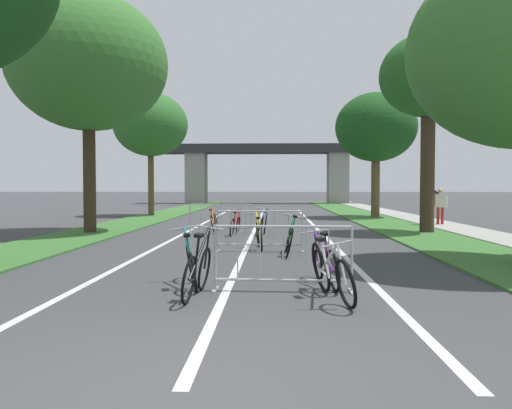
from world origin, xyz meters
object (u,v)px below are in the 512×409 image
at_px(bicycle_green_1, 290,239).
at_px(bicycle_teal_4, 191,265).
at_px(pedestrian_pushing_bike, 440,203).
at_px(tree_right_cypress_far, 376,128).
at_px(tree_left_oak_mid, 88,64).
at_px(tree_right_maple_mid, 429,78).
at_px(tree_left_oak_near, 151,125).
at_px(bicycle_yellow_5, 259,235).
at_px(bicycle_purple_2, 325,264).
at_px(crowd_barrier_third, 221,219).
at_px(bicycle_blue_6, 266,222).
at_px(bicycle_orange_7, 214,222).
at_px(crowd_barrier_nearest, 283,259).
at_px(bicycle_black_3, 198,271).
at_px(bicycle_silver_9, 262,224).
at_px(crowd_barrier_second, 260,231).
at_px(bicycle_red_8, 235,225).
at_px(pedestrian_waiting, 430,200).
at_px(bicycle_white_0, 332,275).

height_order(bicycle_green_1, bicycle_teal_4, bicycle_teal_4).
bearing_deg(pedestrian_pushing_bike, tree_right_cypress_far, 122.27).
distance_m(tree_left_oak_mid, tree_right_maple_mid, 11.93).
relative_size(tree_left_oak_near, bicycle_green_1, 3.95).
bearing_deg(tree_right_maple_mid, tree_left_oak_mid, -177.53).
height_order(bicycle_teal_4, bicycle_yellow_5, bicycle_teal_4).
bearing_deg(bicycle_yellow_5, bicycle_teal_4, -106.91).
bearing_deg(bicycle_purple_2, crowd_barrier_third, 97.96).
distance_m(bicycle_blue_6, bicycle_orange_7, 1.86).
distance_m(tree_left_oak_mid, tree_left_oak_near, 10.63).
height_order(tree_right_cypress_far, crowd_barrier_nearest, tree_right_cypress_far).
relative_size(bicycle_black_3, bicycle_orange_7, 0.96).
bearing_deg(pedestrian_pushing_bike, bicycle_black_3, -104.66).
height_order(tree_left_oak_near, crowd_barrier_nearest, tree_left_oak_near).
relative_size(crowd_barrier_nearest, bicycle_silver_9, 1.27).
bearing_deg(crowd_barrier_second, bicycle_green_1, -38.05).
height_order(crowd_barrier_third, bicycle_red_8, crowd_barrier_third).
distance_m(crowd_barrier_third, bicycle_yellow_5, 4.55).
bearing_deg(pedestrian_waiting, bicycle_white_0, -97.66).
bearing_deg(crowd_barrier_third, tree_right_maple_mid, 3.28).
bearing_deg(bicycle_red_8, crowd_barrier_second, -71.20).
bearing_deg(tree_left_oak_near, pedestrian_pushing_bike, -25.90).
relative_size(bicycle_black_3, pedestrian_waiting, 0.95).
xyz_separation_m(tree_left_oak_near, pedestrian_waiting, (13.52, -6.63, -4.03)).
distance_m(tree_left_oak_mid, bicycle_white_0, 13.72).
xyz_separation_m(tree_left_oak_near, tree_right_maple_mid, (12.35, -10.08, 0.34)).
bearing_deg(bicycle_orange_7, tree_left_oak_near, 114.38).
relative_size(tree_left_oak_mid, crowd_barrier_second, 3.75).
distance_m(tree_left_oak_near, bicycle_green_1, 18.13).
xyz_separation_m(crowd_barrier_second, bicycle_green_1, (0.73, -0.57, -0.13)).
bearing_deg(bicycle_purple_2, tree_right_cypress_far, 67.67).
xyz_separation_m(bicycle_green_1, bicycle_blue_6, (-0.68, 5.90, -0.02)).
distance_m(bicycle_purple_2, pedestrian_waiting, 14.28).
bearing_deg(bicycle_red_8, bicycle_orange_7, 137.20).
height_order(bicycle_red_8, bicycle_silver_9, bicycle_silver_9).
bearing_deg(bicycle_red_8, bicycle_teal_4, -84.07).
distance_m(crowd_barrier_third, bicycle_orange_7, 0.58).
xyz_separation_m(tree_right_maple_mid, bicycle_silver_9, (-5.84, -0.82, -5.08)).
distance_m(tree_left_oak_near, tree_right_cypress_far, 12.35).
relative_size(tree_right_cypress_far, bicycle_black_3, 3.92).
height_order(tree_left_oak_near, tree_right_cypress_far, tree_left_oak_near).
bearing_deg(crowd_barrier_nearest, tree_left_oak_near, 109.36).
xyz_separation_m(crowd_barrier_third, bicycle_green_1, (2.26, -5.40, -0.13)).
bearing_deg(bicycle_teal_4, bicycle_orange_7, 82.00).
xyz_separation_m(tree_left_oak_near, bicycle_purple_2, (7.79, -19.68, -4.73)).
relative_size(tree_left_oak_mid, tree_right_maple_mid, 1.18).
distance_m(tree_left_oak_near, bicycle_yellow_5, 16.85).
bearing_deg(bicycle_black_3, pedestrian_pushing_bike, 64.39).
bearing_deg(pedestrian_pushing_bike, bicycle_silver_9, -135.06).
height_order(tree_left_oak_mid, bicycle_blue_6, tree_left_oak_mid).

